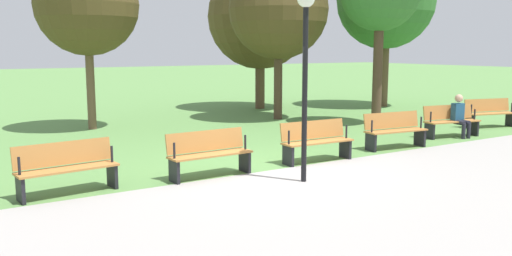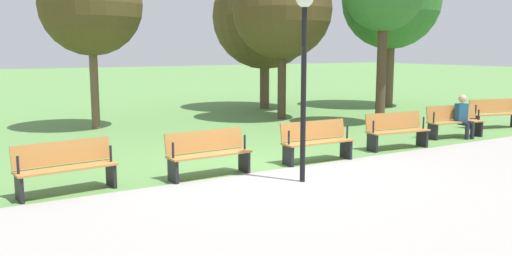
{
  "view_description": "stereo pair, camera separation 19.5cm",
  "coord_description": "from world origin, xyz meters",
  "views": [
    {
      "loc": [
        5.92,
        8.93,
        2.48
      ],
      "look_at": [
        0.0,
        -0.48,
        0.8
      ],
      "focal_mm": 37.21,
      "sensor_mm": 36.0,
      "label": 1
    },
    {
      "loc": [
        5.75,
        9.03,
        2.48
      ],
      "look_at": [
        0.0,
        -0.48,
        0.8
      ],
      "focal_mm": 37.21,
      "sensor_mm": 36.0,
      "label": 2
    }
  ],
  "objects": [
    {
      "name": "bench_2",
      "position": [
        -3.95,
        -0.27,
        0.47
      ],
      "size": [
        1.72,
        0.64,
        0.89
      ],
      "rotation": [
        0.0,
        0.0,
        -0.1
      ],
      "color": "#B27538",
      "rests_on": "ground"
    },
    {
      "name": "tree_3",
      "position": [
        -10.76,
        -7.39,
        4.46
      ],
      "size": [
        4.1,
        4.1,
        6.53
      ],
      "color": "brown",
      "rests_on": "ground"
    },
    {
      "name": "bench_4",
      "position": [
        1.32,
        -0.09,
        0.47
      ],
      "size": [
        1.69,
        0.53,
        0.89
      ],
      "rotation": [
        0.0,
        0.0,
        0.03
      ],
      "color": "#B27538",
      "rests_on": "ground"
    },
    {
      "name": "path_paving",
      "position": [
        0.0,
        3.24,
        0.0
      ],
      "size": [
        33.07,
        6.23,
        0.01
      ],
      "primitive_type": "cube",
      "color": "#A39E99",
      "rests_on": "ground"
    },
    {
      "name": "lamp_post",
      "position": [
        0.0,
        1.2,
        2.49
      ],
      "size": [
        0.32,
        0.32,
        3.51
      ],
      "color": "black",
      "rests_on": "ground"
    },
    {
      "name": "bench_1",
      "position": [
        -6.56,
        -0.64,
        0.47
      ],
      "size": [
        1.73,
        0.76,
        0.89
      ],
      "rotation": [
        0.0,
        0.0,
        -0.17
      ],
      "color": "#B27538",
      "rests_on": "ground"
    },
    {
      "name": "ground_plane",
      "position": [
        0.0,
        0.0,
        0.0
      ],
      "size": [
        120.0,
        120.0,
        0.0
      ],
      "primitive_type": "plane",
      "color": "#5B8C47"
    },
    {
      "name": "tree_1",
      "position": [
        1.58,
        -7.48,
        3.77
      ],
      "size": [
        3.08,
        3.08,
        5.32
      ],
      "color": "brown",
      "rests_on": "ground"
    },
    {
      "name": "bench_0",
      "position": [
        -9.14,
        -1.18,
        0.47
      ],
      "size": [
        1.74,
        0.86,
        0.89
      ],
      "rotation": [
        0.0,
        0.0,
        -0.24
      ],
      "color": "#B27538",
      "rests_on": "ground"
    },
    {
      "name": "tree_4",
      "position": [
        -4.61,
        -6.36,
        3.78
      ],
      "size": [
        3.43,
        3.43,
        5.51
      ],
      "color": "#4C3828",
      "rests_on": "ground"
    },
    {
      "name": "person_seated",
      "position": [
        -6.73,
        -0.47,
        0.64
      ],
      "size": [
        0.39,
        0.56,
        1.2
      ],
      "rotation": [
        0.0,
        0.0,
        -0.17
      ],
      "color": "navy",
      "rests_on": "ground"
    },
    {
      "name": "bench_5",
      "position": [
        3.95,
        -0.27,
        0.47
      ],
      "size": [
        1.72,
        0.64,
        0.89
      ],
      "rotation": [
        0.0,
        0.0,
        0.1
      ],
      "color": "#B27538",
      "rests_on": "ground"
    },
    {
      "name": "bench_3",
      "position": [
        -1.32,
        -0.09,
        0.47
      ],
      "size": [
        1.69,
        0.53,
        0.89
      ],
      "rotation": [
        0.0,
        0.0,
        -0.03
      ],
      "color": "#B27538",
      "rests_on": "ground"
    },
    {
      "name": "tree_0",
      "position": [
        -5.86,
        -9.5,
        3.73
      ],
      "size": [
        4.24,
        4.24,
        5.86
      ],
      "color": "brown",
      "rests_on": "ground"
    }
  ]
}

